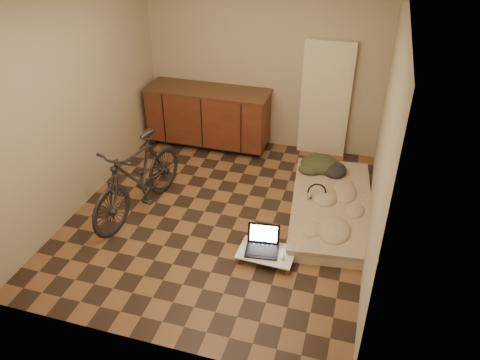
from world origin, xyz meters
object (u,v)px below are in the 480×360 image
(bicycle, at_px, (137,174))
(lap_desk, at_px, (266,253))
(laptop, at_px, (262,245))
(futon, at_px, (331,207))

(bicycle, xyz_separation_m, lap_desk, (1.70, -0.43, -0.46))
(bicycle, height_order, laptop, bicycle)
(bicycle, relative_size, laptop, 4.37)
(lap_desk, bearing_deg, laptop, 147.04)
(laptop, bearing_deg, bicycle, 159.55)
(bicycle, relative_size, lap_desk, 2.72)
(bicycle, relative_size, futon, 0.81)
(futon, bearing_deg, bicycle, -171.06)
(futon, bearing_deg, lap_desk, -125.03)
(lap_desk, bearing_deg, futon, 63.90)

